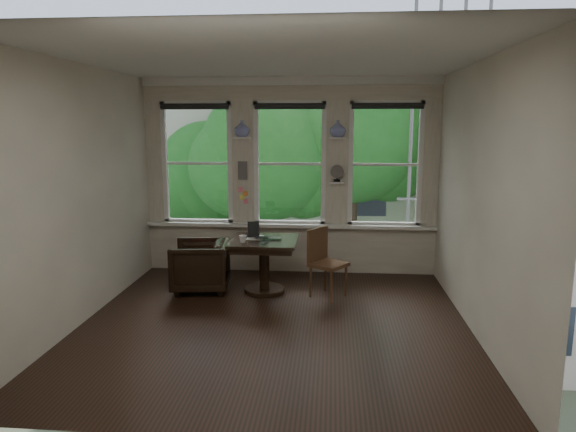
# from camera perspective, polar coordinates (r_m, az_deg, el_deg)

# --- Properties ---
(ground) EXTENTS (4.50, 4.50, 0.00)m
(ground) POSITION_cam_1_polar(r_m,az_deg,el_deg) (6.14, -1.55, -11.90)
(ground) COLOR black
(ground) RESTS_ON ground
(ceiling) EXTENTS (4.50, 4.50, 0.00)m
(ceiling) POSITION_cam_1_polar(r_m,az_deg,el_deg) (5.73, -1.70, 17.11)
(ceiling) COLOR silver
(ceiling) RESTS_ON ground
(wall_back) EXTENTS (4.50, 0.00, 4.50)m
(wall_back) POSITION_cam_1_polar(r_m,az_deg,el_deg) (7.97, 0.22, 4.38)
(wall_back) COLOR beige
(wall_back) RESTS_ON ground
(wall_front) EXTENTS (4.50, 0.00, 4.50)m
(wall_front) POSITION_cam_1_polar(r_m,az_deg,el_deg) (3.56, -5.73, -3.03)
(wall_front) COLOR beige
(wall_front) RESTS_ON ground
(wall_left) EXTENTS (0.00, 4.50, 4.50)m
(wall_left) POSITION_cam_1_polar(r_m,az_deg,el_deg) (6.40, -22.07, 2.19)
(wall_left) COLOR beige
(wall_left) RESTS_ON ground
(wall_right) EXTENTS (0.00, 4.50, 4.50)m
(wall_right) POSITION_cam_1_polar(r_m,az_deg,el_deg) (5.93, 20.54, 1.70)
(wall_right) COLOR beige
(wall_right) RESTS_ON ground
(window_left) EXTENTS (1.10, 0.12, 1.90)m
(window_left) POSITION_cam_1_polar(r_m,az_deg,el_deg) (8.20, -9.99, 5.79)
(window_left) COLOR white
(window_left) RESTS_ON ground
(window_center) EXTENTS (1.10, 0.12, 1.90)m
(window_center) POSITION_cam_1_polar(r_m,az_deg,el_deg) (7.95, 0.22, 5.81)
(window_center) COLOR white
(window_center) RESTS_ON ground
(window_right) EXTENTS (1.10, 0.12, 1.90)m
(window_right) POSITION_cam_1_polar(r_m,az_deg,el_deg) (7.97, 10.72, 5.64)
(window_right) COLOR white
(window_right) RESTS_ON ground
(shelf_left) EXTENTS (0.26, 0.16, 0.03)m
(shelf_left) POSITION_cam_1_polar(r_m,az_deg,el_deg) (7.92, -5.13, 8.65)
(shelf_left) COLOR white
(shelf_left) RESTS_ON ground
(shelf_right) EXTENTS (0.26, 0.16, 0.03)m
(shelf_right) POSITION_cam_1_polar(r_m,az_deg,el_deg) (7.81, 5.53, 8.62)
(shelf_right) COLOR white
(shelf_right) RESTS_ON ground
(intercom) EXTENTS (0.14, 0.06, 0.28)m
(intercom) POSITION_cam_1_polar(r_m,az_deg,el_deg) (7.98, -5.04, 5.07)
(intercom) COLOR #59544F
(intercom) RESTS_ON ground
(sticky_notes) EXTENTS (0.16, 0.01, 0.24)m
(sticky_notes) POSITION_cam_1_polar(r_m,az_deg,el_deg) (8.03, -4.99, 2.59)
(sticky_notes) COLOR pink
(sticky_notes) RESTS_ON ground
(desk_fan) EXTENTS (0.20, 0.20, 0.24)m
(desk_fan) POSITION_cam_1_polar(r_m,az_deg,el_deg) (7.82, 5.46, 4.44)
(desk_fan) COLOR #59544F
(desk_fan) RESTS_ON ground
(vase_left) EXTENTS (0.24, 0.24, 0.25)m
(vase_left) POSITION_cam_1_polar(r_m,az_deg,el_deg) (7.92, -5.15, 9.66)
(vase_left) COLOR silver
(vase_left) RESTS_ON shelf_left
(vase_right) EXTENTS (0.24, 0.24, 0.25)m
(vase_right) POSITION_cam_1_polar(r_m,az_deg,el_deg) (7.80, 5.55, 9.64)
(vase_right) COLOR silver
(vase_right) RESTS_ON shelf_right
(table) EXTENTS (0.90, 0.90, 0.75)m
(table) POSITION_cam_1_polar(r_m,az_deg,el_deg) (7.13, -2.65, -5.55)
(table) COLOR black
(table) RESTS_ON ground
(armchair_left) EXTENTS (0.86, 0.84, 0.71)m
(armchair_left) POSITION_cam_1_polar(r_m,az_deg,el_deg) (7.31, -9.74, -5.48)
(armchair_left) COLOR black
(armchair_left) RESTS_ON ground
(cushion_red) EXTENTS (0.45, 0.45, 0.06)m
(cushion_red) POSITION_cam_1_polar(r_m,az_deg,el_deg) (7.28, -9.77, -4.74)
(cushion_red) COLOR maroon
(cushion_red) RESTS_ON armchair_left
(side_chair_right) EXTENTS (0.59, 0.59, 0.92)m
(side_chair_right) POSITION_cam_1_polar(r_m,az_deg,el_deg) (6.93, 4.53, -5.31)
(side_chair_right) COLOR #492B1A
(side_chair_right) RESTS_ON ground
(laptop) EXTENTS (0.36, 0.24, 0.03)m
(laptop) POSITION_cam_1_polar(r_m,az_deg,el_deg) (6.99, -2.26, -2.58)
(laptop) COLOR black
(laptop) RESTS_ON table
(mug) EXTENTS (0.12, 0.12, 0.10)m
(mug) POSITION_cam_1_polar(r_m,az_deg,el_deg) (6.86, -5.04, -2.55)
(mug) COLOR white
(mug) RESTS_ON table
(drinking_glass) EXTENTS (0.12, 0.12, 0.09)m
(drinking_glass) POSITION_cam_1_polar(r_m,az_deg,el_deg) (6.78, -2.60, -2.73)
(drinking_glass) COLOR white
(drinking_glass) RESTS_ON table
(tablet) EXTENTS (0.17, 0.10, 0.22)m
(tablet) POSITION_cam_1_polar(r_m,az_deg,el_deg) (7.16, -3.87, -1.50)
(tablet) COLOR black
(tablet) RESTS_ON table
(papers) EXTENTS (0.22, 0.30, 0.00)m
(papers) POSITION_cam_1_polar(r_m,az_deg,el_deg) (7.14, -3.70, -2.41)
(papers) COLOR silver
(papers) RESTS_ON table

